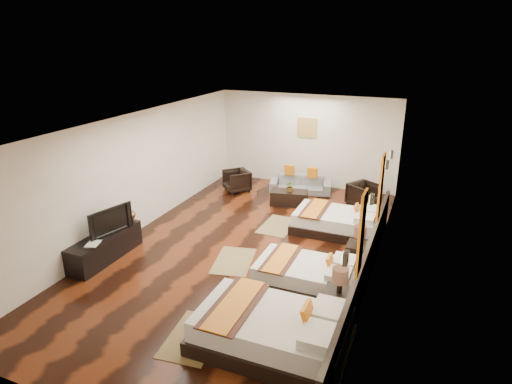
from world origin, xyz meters
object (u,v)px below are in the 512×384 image
at_px(nightstand_b, 358,253).
at_px(armchair_right, 364,195).
at_px(bed_mid, 307,275).
at_px(book, 87,244).
at_px(tv, 108,220).
at_px(armchair_left, 237,181).
at_px(tv_console, 105,247).
at_px(coffee_table, 289,198).
at_px(sofa, 300,184).
at_px(bed_near, 274,331).
at_px(nightstand_a, 338,303).
at_px(bed_far, 337,222).
at_px(figurine, 128,213).
at_px(table_plant, 290,186).

distance_m(nightstand_b, armchair_right, 3.44).
bearing_deg(bed_mid, book, -165.92).
distance_m(tv, armchair_left, 4.82).
xyz_separation_m(bed_mid, tv_console, (-4.19, -0.57, 0.03)).
distance_m(nightstand_b, coffee_table, 3.63).
bearing_deg(tv_console, bed_mid, 7.79).
bearing_deg(sofa, nightstand_b, -71.88).
bearing_deg(bed_near, sofa, 103.57).
bearing_deg(armchair_right, bed_near, -149.80).
relative_size(nightstand_a, armchair_left, 1.38).
height_order(bed_far, coffee_table, bed_far).
distance_m(figurine, armchair_right, 6.20).
relative_size(book, armchair_right, 0.44).
height_order(tv_console, table_plant, table_plant).
xyz_separation_m(tv_console, armchair_right, (4.50, 5.06, 0.05)).
distance_m(bed_near, nightstand_a, 1.26).
bearing_deg(figurine, bed_mid, -3.14).
xyz_separation_m(armchair_left, table_plant, (1.84, -0.49, 0.23)).
relative_size(armchair_left, armchair_right, 0.98).
distance_m(sofa, armchair_right, 1.96).
distance_m(book, sofa, 6.47).
height_order(bed_near, bed_far, bed_near).
bearing_deg(bed_far, nightstand_a, -77.53).
bearing_deg(armchair_right, nightstand_b, -139.64).
distance_m(figurine, table_plant, 4.42).
bearing_deg(coffee_table, book, -117.93).
distance_m(nightstand_a, nightstand_b, 1.88).
relative_size(bed_mid, nightstand_b, 2.07).
distance_m(bed_mid, armchair_right, 4.49).
height_order(bed_mid, coffee_table, bed_mid).
distance_m(bed_far, coffee_table, 2.04).
relative_size(nightstand_a, coffee_table, 0.97).
distance_m(bed_near, armchair_left, 7.00).
distance_m(figurine, sofa, 5.33).
relative_size(nightstand_a, table_plant, 3.26).
relative_size(figurine, sofa, 0.19).
bearing_deg(nightstand_b, armchair_right, 97.43).
distance_m(tv_console, table_plant, 5.10).
bearing_deg(tv, armchair_left, 5.69).
xyz_separation_m(bed_near, sofa, (-1.62, 6.69, -0.04)).
bearing_deg(tv_console, armchair_right, 48.33).
xyz_separation_m(tv_console, coffee_table, (2.58, 4.40, -0.08)).
height_order(nightstand_a, figurine, nightstand_a).
xyz_separation_m(nightstand_b, armchair_left, (-4.17, 3.21, 0.00)).
relative_size(figurine, coffee_table, 0.34).
height_order(tv, figurine, tv).
bearing_deg(bed_far, armchair_left, 153.53).
height_order(sofa, table_plant, table_plant).
bearing_deg(tv, nightstand_b, -58.32).
relative_size(bed_far, book, 6.22).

